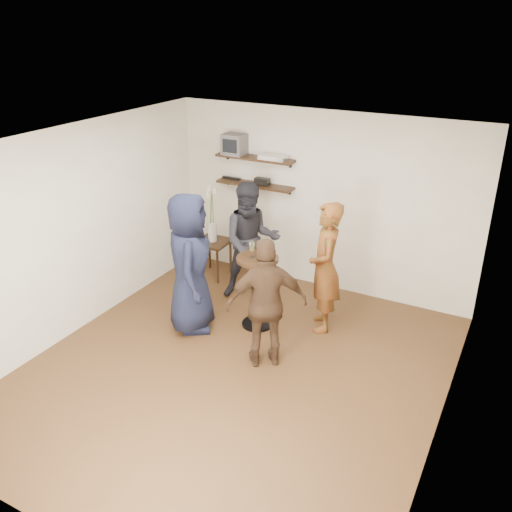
% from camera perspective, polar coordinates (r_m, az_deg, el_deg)
% --- Properties ---
extents(room, '(4.58, 5.08, 2.68)m').
position_cam_1_polar(room, '(5.71, -2.53, -1.40)').
color(room, '#492D17').
rests_on(room, ground).
extents(shelf_upper, '(1.20, 0.25, 0.04)m').
position_cam_1_polar(shelf_upper, '(7.95, -0.12, 10.28)').
color(shelf_upper, black).
rests_on(shelf_upper, room).
extents(shelf_lower, '(1.20, 0.25, 0.04)m').
position_cam_1_polar(shelf_lower, '(8.05, -0.12, 7.51)').
color(shelf_lower, black).
rests_on(shelf_lower, room).
extents(crt_monitor, '(0.32, 0.30, 0.30)m').
position_cam_1_polar(crt_monitor, '(8.07, -2.24, 11.69)').
color(crt_monitor, '#59595B').
rests_on(crt_monitor, shelf_upper).
extents(dvd_deck, '(0.40, 0.24, 0.06)m').
position_cam_1_polar(dvd_deck, '(7.80, 1.90, 10.35)').
color(dvd_deck, silver).
rests_on(dvd_deck, shelf_upper).
extents(radio, '(0.22, 0.10, 0.10)m').
position_cam_1_polar(radio, '(7.98, 0.64, 7.86)').
color(radio, black).
rests_on(radio, shelf_lower).
extents(power_strip, '(0.30, 0.05, 0.03)m').
position_cam_1_polar(power_strip, '(8.29, -2.60, 8.21)').
color(power_strip, black).
rests_on(power_strip, shelf_lower).
extents(side_table, '(0.50, 0.50, 0.58)m').
position_cam_1_polar(side_table, '(8.34, -4.55, 0.99)').
color(side_table, black).
rests_on(side_table, room).
extents(vase_lilies, '(0.19, 0.19, 0.93)m').
position_cam_1_polar(vase_lilies, '(8.19, -4.65, 3.50)').
color(vase_lilies, silver).
rests_on(vase_lilies, side_table).
extents(drinks_table, '(0.53, 0.53, 0.97)m').
position_cam_1_polar(drinks_table, '(6.92, 0.15, -2.79)').
color(drinks_table, black).
rests_on(drinks_table, room).
extents(wine_glass_fl, '(0.07, 0.07, 0.21)m').
position_cam_1_polar(wine_glass_fl, '(6.71, -0.44, 0.98)').
color(wine_glass_fl, silver).
rests_on(wine_glass_fl, drinks_table).
extents(wine_glass_fr, '(0.07, 0.07, 0.20)m').
position_cam_1_polar(wine_glass_fr, '(6.66, 0.64, 0.70)').
color(wine_glass_fr, silver).
rests_on(wine_glass_fr, drinks_table).
extents(wine_glass_bl, '(0.06, 0.06, 0.19)m').
position_cam_1_polar(wine_glass_bl, '(6.77, 0.33, 1.09)').
color(wine_glass_bl, silver).
rests_on(wine_glass_bl, drinks_table).
extents(wine_glass_br, '(0.07, 0.07, 0.20)m').
position_cam_1_polar(wine_glass_br, '(6.71, 0.50, 0.87)').
color(wine_glass_br, silver).
rests_on(wine_glass_br, drinks_table).
extents(person_plaid, '(0.64, 0.74, 1.71)m').
position_cam_1_polar(person_plaid, '(6.83, 7.28, -1.23)').
color(person_plaid, '#B61614').
rests_on(person_plaid, room).
extents(person_dark, '(1.04, 0.99, 1.69)m').
position_cam_1_polar(person_dark, '(7.59, -0.51, 1.58)').
color(person_dark, black).
rests_on(person_dark, room).
extents(person_navy, '(0.95, 1.06, 1.82)m').
position_cam_1_polar(person_navy, '(6.81, -7.01, -0.77)').
color(person_navy, black).
rests_on(person_navy, room).
extents(person_brown, '(0.97, 0.84, 1.57)m').
position_cam_1_polar(person_brown, '(6.10, 1.14, -5.07)').
color(person_brown, '#432D1C').
rests_on(person_brown, room).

